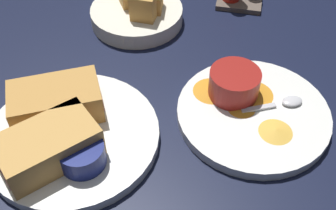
# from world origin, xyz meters

# --- Properties ---
(ground_plane) EXTENTS (1.10, 1.10, 0.03)m
(ground_plane) POSITION_xyz_m (0.00, 0.00, -0.01)
(ground_plane) COLOR black
(plate_sandwich_main) EXTENTS (0.25, 0.25, 0.02)m
(plate_sandwich_main) POSITION_xyz_m (-0.10, -0.11, 0.01)
(plate_sandwich_main) COLOR white
(plate_sandwich_main) RESTS_ON ground_plane
(sandwich_half_near) EXTENTS (0.15, 0.13, 0.05)m
(sandwich_half_near) POSITION_xyz_m (-0.13, -0.08, 0.04)
(sandwich_half_near) COLOR #C68C42
(sandwich_half_near) RESTS_ON plate_sandwich_main
(sandwich_half_far) EXTENTS (0.14, 0.15, 0.05)m
(sandwich_half_far) POSITION_xyz_m (-0.11, -0.16, 0.04)
(sandwich_half_far) COLOR tan
(sandwich_half_far) RESTS_ON plate_sandwich_main
(ramekin_dark_sauce) EXTENTS (0.06, 0.06, 0.03)m
(ramekin_dark_sauce) POSITION_xyz_m (-0.06, -0.16, 0.03)
(ramekin_dark_sauce) COLOR navy
(ramekin_dark_sauce) RESTS_ON plate_sandwich_main
(spoon_by_dark_ramekin) EXTENTS (0.06, 0.09, 0.01)m
(spoon_by_dark_ramekin) POSITION_xyz_m (-0.09, -0.11, 0.02)
(spoon_by_dark_ramekin) COLOR silver
(spoon_by_dark_ramekin) RESTS_ON plate_sandwich_main
(plate_chips_companion) EXTENTS (0.23, 0.23, 0.02)m
(plate_chips_companion) POSITION_xyz_m (0.16, -0.01, 0.01)
(plate_chips_companion) COLOR white
(plate_chips_companion) RESTS_ON ground_plane
(ramekin_light_gravy) EXTENTS (0.08, 0.08, 0.04)m
(ramekin_light_gravy) POSITION_xyz_m (0.12, 0.01, 0.04)
(ramekin_light_gravy) COLOR maroon
(ramekin_light_gravy) RESTS_ON plate_chips_companion
(spoon_by_gravy_ramekin) EXTENTS (0.10, 0.06, 0.01)m
(spoon_by_gravy_ramekin) POSITION_xyz_m (0.20, 0.01, 0.02)
(spoon_by_gravy_ramekin) COLOR silver
(spoon_by_gravy_ramekin) RESTS_ON plate_chips_companion
(plantain_chip_scatter) EXTENTS (0.18, 0.15, 0.01)m
(plantain_chip_scatter) POSITION_xyz_m (0.14, -0.00, 0.02)
(plantain_chip_scatter) COLOR orange
(plantain_chip_scatter) RESTS_ON plate_chips_companion
(bread_basket_rear) EXTENTS (0.18, 0.18, 0.08)m
(bread_basket_rear) POSITION_xyz_m (-0.08, 0.19, 0.02)
(bread_basket_rear) COLOR silver
(bread_basket_rear) RESTS_ON ground_plane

